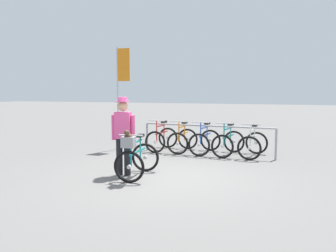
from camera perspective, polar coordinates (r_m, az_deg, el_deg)
name	(u,v)px	position (r m, az deg, el deg)	size (l,w,h in m)	color
ground_plane	(164,177)	(7.47, -0.61, -8.54)	(80.00, 80.00, 0.00)	#605E5B
bike_rack_rail	(207,131)	(9.95, 6.47, -0.90)	(3.90, 0.32, 0.88)	#99999E
racked_bike_red	(162,139)	(10.68, -1.05, -2.12)	(0.72, 1.15, 0.98)	black
racked_bike_orange	(183,140)	(10.42, 2.47, -2.32)	(0.68, 1.13, 0.98)	black
racked_bike_blue	(205,141)	(10.20, 6.16, -2.54)	(0.77, 1.15, 0.97)	black
racked_bike_teal	(228,143)	(10.02, 10.00, -2.74)	(0.84, 1.21, 0.98)	black
racked_bike_white	(253,144)	(9.89, 13.96, -2.94)	(0.78, 1.16, 0.97)	black
featured_bicycle	(136,156)	(7.33, -5.41, -4.96)	(0.74, 1.23, 1.09)	black
person_with_featured_bike	(123,133)	(7.54, -7.49, -1.11)	(0.52, 0.32, 1.72)	black
banner_flag	(121,79)	(10.82, -7.77, 7.83)	(0.45, 0.05, 3.20)	#B2B2B7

